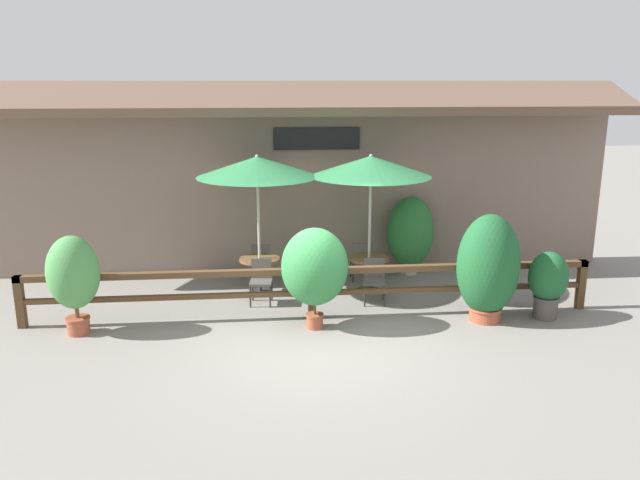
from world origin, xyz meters
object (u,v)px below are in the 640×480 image
at_px(dining_table_middle, 369,264).
at_px(potted_plant_entrance_palm, 488,267).
at_px(chair_near_streetside, 261,279).
at_px(chair_middle_streetside, 374,278).
at_px(chair_middle_wallside, 361,259).
at_px(potted_plant_corner_fern, 548,281).
at_px(potted_plant_broad_leaf, 315,268).
at_px(patio_umbrella_near, 257,167).
at_px(dining_table_near, 260,265).
at_px(patio_umbrella_middle, 371,166).
at_px(potted_plant_tall_tropical, 411,233).
at_px(chair_near_wallside, 261,260).
at_px(potted_plant_small_flowering, 73,275).

distance_m(dining_table_middle, potted_plant_entrance_palm, 2.62).
bearing_deg(chair_near_streetside, chair_middle_streetside, 1.66).
height_order(chair_middle_wallside, potted_plant_corner_fern, potted_plant_corner_fern).
height_order(chair_middle_wallside, potted_plant_broad_leaf, potted_plant_broad_leaf).
distance_m(patio_umbrella_near, chair_middle_wallside, 3.08).
relative_size(dining_table_near, patio_umbrella_middle, 0.29).
bearing_deg(potted_plant_tall_tropical, patio_umbrella_near, -163.76).
xyz_separation_m(chair_near_streetside, potted_plant_tall_tropical, (3.33, 1.64, 0.44)).
bearing_deg(dining_table_near, potted_plant_entrance_palm, -25.77).
height_order(patio_umbrella_middle, chair_middle_streetside, patio_umbrella_middle).
distance_m(chair_near_streetside, dining_table_middle, 2.27).
height_order(potted_plant_entrance_palm, potted_plant_corner_fern, potted_plant_entrance_palm).
relative_size(potted_plant_corner_fern, potted_plant_broad_leaf, 0.69).
relative_size(potted_plant_entrance_palm, potted_plant_broad_leaf, 1.09).
bearing_deg(potted_plant_entrance_palm, dining_table_near, 154.23).
height_order(chair_near_streetside, chair_middle_wallside, same).
height_order(dining_table_near, potted_plant_entrance_palm, potted_plant_entrance_palm).
bearing_deg(chair_middle_wallside, potted_plant_broad_leaf, 64.26).
distance_m(chair_near_wallside, chair_middle_wallside, 2.17).
bearing_deg(chair_near_streetside, potted_plant_small_flowering, -152.44).
relative_size(chair_near_streetside, patio_umbrella_middle, 0.31).
relative_size(dining_table_middle, potted_plant_entrance_palm, 0.42).
bearing_deg(potted_plant_entrance_palm, potted_plant_corner_fern, 1.16).
bearing_deg(potted_plant_corner_fern, potted_plant_small_flowering, 179.68).
xyz_separation_m(potted_plant_corner_fern, potted_plant_broad_leaf, (-4.26, -0.08, 0.41)).
height_order(patio_umbrella_near, potted_plant_tall_tropical, patio_umbrella_near).
bearing_deg(potted_plant_broad_leaf, chair_near_streetside, 124.26).
bearing_deg(potted_plant_entrance_palm, potted_plant_broad_leaf, -178.92).
bearing_deg(dining_table_near, potted_plant_corner_fern, -20.41).
relative_size(patio_umbrella_near, potted_plant_small_flowering, 1.63).
xyz_separation_m(patio_umbrella_near, potted_plant_tall_tropical, (3.36, 0.98, -1.66)).
distance_m(chair_near_streetside, chair_near_wallside, 1.31).
distance_m(dining_table_middle, potted_plant_corner_fern, 3.48).
bearing_deg(chair_middle_streetside, potted_plant_corner_fern, -12.08).
xyz_separation_m(patio_umbrella_near, chair_middle_streetside, (2.23, -0.83, -2.10)).
relative_size(chair_near_streetside, chair_middle_wallside, 1.00).
bearing_deg(dining_table_middle, patio_umbrella_near, 176.53).
xyz_separation_m(chair_middle_wallside, potted_plant_broad_leaf, (-1.23, -2.58, 0.62)).
distance_m(patio_umbrella_near, chair_near_streetside, 2.20).
xyz_separation_m(potted_plant_entrance_palm, potted_plant_broad_leaf, (-3.11, -0.06, 0.10)).
bearing_deg(dining_table_near, chair_middle_wallside, 14.34).
xyz_separation_m(chair_near_streetside, chair_middle_wallside, (2.16, 1.22, 0.00)).
bearing_deg(chair_middle_wallside, chair_middle_streetside, 91.49).
bearing_deg(patio_umbrella_near, chair_near_streetside, -87.75).
bearing_deg(potted_plant_corner_fern, potted_plant_broad_leaf, -178.90).
height_order(chair_near_wallside, potted_plant_entrance_palm, potted_plant_entrance_palm).
height_order(patio_umbrella_near, potted_plant_broad_leaf, patio_umbrella_near).
xyz_separation_m(patio_umbrella_middle, potted_plant_small_flowering, (-5.35, -1.76, -1.54)).
bearing_deg(chair_near_streetside, patio_umbrella_near, 98.38).
distance_m(chair_middle_wallside, potted_plant_entrance_palm, 3.18).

